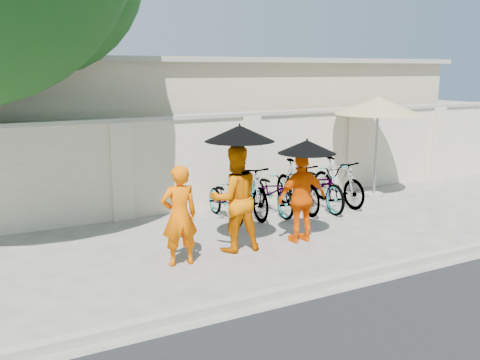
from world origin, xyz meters
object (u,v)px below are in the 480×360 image
monk_center (235,199)px  patio_umbrella (378,107)px  monk_left (179,216)px  monk_right (302,198)px

monk_center → patio_umbrella: 5.30m
monk_center → patio_umbrella: size_ratio=0.75×
monk_left → patio_umbrella: (5.88, 2.06, 1.37)m
patio_umbrella → monk_left: bearing=-160.7°
monk_right → patio_umbrella: patio_umbrella is taller
monk_right → monk_center: bearing=-3.2°
monk_left → monk_right: size_ratio=1.00×
monk_left → monk_right: monk_left is taller
monk_left → patio_umbrella: patio_umbrella is taller
monk_left → patio_umbrella: 6.38m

